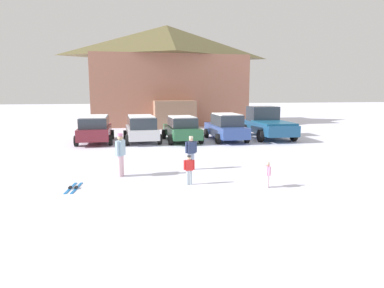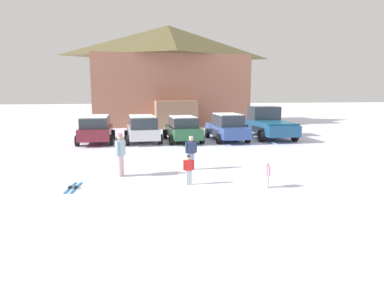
# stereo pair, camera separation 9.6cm
# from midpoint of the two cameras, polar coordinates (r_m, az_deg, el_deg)

# --- Properties ---
(ground) EXTENTS (160.00, 160.00, 0.00)m
(ground) POSITION_cam_midpoint_polar(r_m,az_deg,el_deg) (8.83, 3.28, -12.90)
(ground) COLOR white
(ski_lodge) EXTENTS (15.31, 10.47, 9.62)m
(ski_lodge) POSITION_cam_midpoint_polar(r_m,az_deg,el_deg) (34.98, -4.24, 11.50)
(ski_lodge) COLOR #A76B56
(ski_lodge) RESTS_ON ground
(parked_maroon_van) EXTENTS (2.30, 4.43, 1.70)m
(parked_maroon_van) POSITION_cam_midpoint_polar(r_m,az_deg,el_deg) (22.56, -15.98, 2.54)
(parked_maroon_van) COLOR maroon
(parked_maroon_van) RESTS_ON ground
(parked_white_suv) EXTENTS (2.40, 4.20, 1.69)m
(parked_white_suv) POSITION_cam_midpoint_polar(r_m,az_deg,el_deg) (22.15, -8.54, 2.66)
(parked_white_suv) COLOR silver
(parked_white_suv) RESTS_ON ground
(parked_green_coupe) EXTENTS (2.36, 4.52, 1.64)m
(parked_green_coupe) POSITION_cam_midpoint_polar(r_m,az_deg,el_deg) (22.26, -1.83, 2.58)
(parked_green_coupe) COLOR #2B6941
(parked_green_coupe) RESTS_ON ground
(parked_blue_hatchback) EXTENTS (2.25, 4.81, 1.79)m
(parked_blue_hatchback) POSITION_cam_midpoint_polar(r_m,az_deg,el_deg) (22.78, 5.56, 2.84)
(parked_blue_hatchback) COLOR #34519E
(parked_blue_hatchback) RESTS_ON ground
(pickup_truck) EXTENTS (2.57, 5.60, 2.15)m
(pickup_truck) POSITION_cam_midpoint_polar(r_m,az_deg,el_deg) (24.58, 12.23, 3.37)
(pickup_truck) COLOR navy
(pickup_truck) RESTS_ON ground
(skier_adult_in_blue_parka) EXTENTS (0.37, 0.58, 1.67)m
(skier_adult_in_blue_parka) POSITION_cam_midpoint_polar(r_m,az_deg,el_deg) (13.37, -12.03, -1.35)
(skier_adult_in_blue_parka) COLOR beige
(skier_adult_in_blue_parka) RESTS_ON ground
(skier_teen_in_navy_coat) EXTENTS (0.51, 0.28, 1.41)m
(skier_teen_in_navy_coat) POSITION_cam_midpoint_polar(r_m,az_deg,el_deg) (14.23, -0.35, -1.15)
(skier_teen_in_navy_coat) COLOR #9BAAC7
(skier_teen_in_navy_coat) RESTS_ON ground
(skier_child_in_pink_snowsuit) EXTENTS (0.13, 0.33, 0.89)m
(skier_child_in_pink_snowsuit) POSITION_cam_midpoint_polar(r_m,az_deg,el_deg) (11.91, 12.28, -4.77)
(skier_child_in_pink_snowsuit) COLOR silver
(skier_child_in_pink_snowsuit) RESTS_ON ground
(skier_child_in_red_jacket) EXTENTS (0.39, 0.16, 1.05)m
(skier_child_in_red_jacket) POSITION_cam_midpoint_polar(r_m,az_deg,el_deg) (11.99, -0.71, -4.05)
(skier_child_in_red_jacket) COLOR #A5BAC6
(skier_child_in_red_jacket) RESTS_ON ground
(pair_of_skis) EXTENTS (0.42, 1.35, 0.08)m
(pair_of_skis) POSITION_cam_midpoint_polar(r_m,az_deg,el_deg) (12.35, -19.35, -6.90)
(pair_of_skis) COLOR blue
(pair_of_skis) RESTS_ON ground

